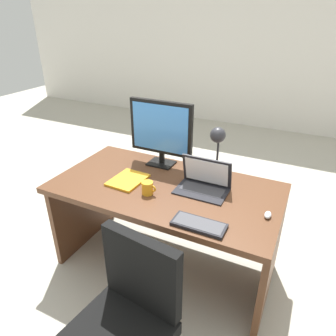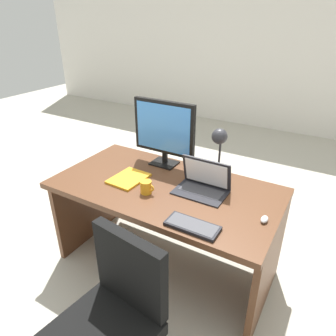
# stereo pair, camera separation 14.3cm
# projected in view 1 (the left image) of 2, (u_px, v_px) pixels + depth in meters

# --- Properties ---
(ground) EXTENTS (12.00, 12.00, 0.00)m
(ground) POSITION_uv_depth(u_px,v_px,m) (222.00, 182.00, 3.67)
(ground) COLOR #B7B2A3
(back_wall) EXTENTS (10.00, 0.10, 2.80)m
(back_wall) POSITION_uv_depth(u_px,v_px,m) (272.00, 41.00, 4.82)
(back_wall) COLOR silver
(back_wall) RESTS_ON ground
(desk) EXTENTS (1.57, 0.83, 0.73)m
(desk) POSITION_uv_depth(u_px,v_px,m) (168.00, 207.00, 2.27)
(desk) COLOR #56331E
(desk) RESTS_ON ground
(monitor) EXTENTS (0.50, 0.16, 0.51)m
(monitor) POSITION_uv_depth(u_px,v_px,m) (161.00, 130.00, 2.32)
(monitor) COLOR black
(monitor) RESTS_ON desk
(laptop) EXTENTS (0.34, 0.23, 0.22)m
(laptop) POSITION_uv_depth(u_px,v_px,m) (204.00, 180.00, 2.08)
(laptop) COLOR black
(laptop) RESTS_ON desk
(keyboard) EXTENTS (0.31, 0.13, 0.02)m
(keyboard) POSITION_uv_depth(u_px,v_px,m) (199.00, 224.00, 1.74)
(keyboard) COLOR black
(keyboard) RESTS_ON desk
(mouse) EXTENTS (0.04, 0.07, 0.03)m
(mouse) POSITION_uv_depth(u_px,v_px,m) (268.00, 215.00, 1.81)
(mouse) COLOR silver
(mouse) RESTS_ON desk
(desk_lamp) EXTENTS (0.12, 0.14, 0.37)m
(desk_lamp) POSITION_uv_depth(u_px,v_px,m) (218.00, 141.00, 2.16)
(desk_lamp) COLOR #2D2D33
(desk_lamp) RESTS_ON desk
(book) EXTENTS (0.23, 0.28, 0.02)m
(book) POSITION_uv_depth(u_px,v_px,m) (128.00, 180.00, 2.20)
(book) COLOR orange
(book) RESTS_ON desk
(coffee_mug) EXTENTS (0.10, 0.08, 0.09)m
(coffee_mug) POSITION_uv_depth(u_px,v_px,m) (148.00, 188.00, 2.03)
(coffee_mug) COLOR orange
(coffee_mug) RESTS_ON desk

